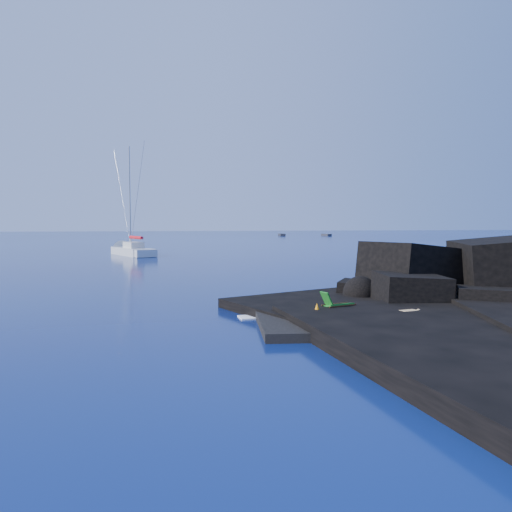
{
  "coord_description": "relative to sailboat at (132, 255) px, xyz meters",
  "views": [
    {
      "loc": [
        -3.4,
        -18.81,
        4.28
      ],
      "look_at": [
        2.4,
        13.26,
        2.0
      ],
      "focal_mm": 35.0,
      "sensor_mm": 36.0,
      "label": 1
    }
  ],
  "objects": [
    {
      "name": "distant_boat_b",
      "position": [
        50.61,
        75.93,
        0.0
      ],
      "size": [
        2.03,
        4.4,
        0.56
      ],
      "primitive_type": "cube",
      "rotation": [
        0.0,
        0.0,
        0.17
      ],
      "color": "#2A2A30",
      "rests_on": "ground"
    },
    {
      "name": "surf_foam",
      "position": [
        12.61,
        -40.62,
        0.0
      ],
      "size": [
        10.0,
        8.0,
        0.06
      ],
      "primitive_type": null,
      "color": "white",
      "rests_on": "ground"
    },
    {
      "name": "headland",
      "position": [
        20.61,
        -42.62,
        0.0
      ],
      "size": [
        24.0,
        24.0,
        3.6
      ],
      "primitive_type": null,
      "color": "black",
      "rests_on": "ground"
    },
    {
      "name": "marker_cone",
      "position": [
        10.34,
        -44.77,
        0.62
      ],
      "size": [
        0.45,
        0.45,
        0.55
      ],
      "primitive_type": "cone",
      "rotation": [
        0.0,
        0.0,
        0.31
      ],
      "color": "orange",
      "rests_on": "beach"
    },
    {
      "name": "distant_boat_a",
      "position": [
        37.77,
        78.57,
        0.0
      ],
      "size": [
        1.68,
        4.7,
        0.62
      ],
      "primitive_type": "cube",
      "rotation": [
        0.0,
        0.0,
        -0.05
      ],
      "color": "#242429",
      "rests_on": "ground"
    },
    {
      "name": "deck_chair",
      "position": [
        11.55,
        -44.05,
        0.86
      ],
      "size": [
        1.62,
        1.1,
        1.02
      ],
      "primitive_type": null,
      "rotation": [
        0.0,
        0.0,
        0.33
      ],
      "color": "#17671C",
      "rests_on": "beach"
    },
    {
      "name": "sailboat",
      "position": [
        0.0,
        0.0,
        0.0
      ],
      "size": [
        7.72,
        13.12,
        13.74
      ],
      "primitive_type": null,
      "rotation": [
        0.0,
        0.0,
        0.41
      ],
      "color": "silver",
      "rests_on": "ground"
    },
    {
      "name": "towel",
      "position": [
        13.97,
        -45.67,
        0.38
      ],
      "size": [
        2.28,
        1.42,
        0.06
      ],
      "primitive_type": "cube",
      "rotation": [
        0.0,
        0.0,
        0.21
      ],
      "color": "white",
      "rests_on": "beach"
    },
    {
      "name": "beach",
      "position": [
        12.11,
        -45.12,
        0.0
      ],
      "size": [
        9.08,
        6.86,
        0.7
      ],
      "primitive_type": "cube",
      "rotation": [
        0.0,
        0.0,
        -0.1
      ],
      "color": "black",
      "rests_on": "ground"
    },
    {
      "name": "ground",
      "position": [
        7.61,
        -45.62,
        0.0
      ],
      "size": [
        400.0,
        400.0,
        0.0
      ],
      "primitive_type": "plane",
      "color": "#030D35",
      "rests_on": "ground"
    },
    {
      "name": "sunbather",
      "position": [
        13.97,
        -45.67,
        0.54
      ],
      "size": [
        2.03,
        0.88,
        0.26
      ],
      "primitive_type": null,
      "rotation": [
        0.0,
        0.0,
        0.21
      ],
      "color": "#DEB174",
      "rests_on": "towel"
    }
  ]
}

